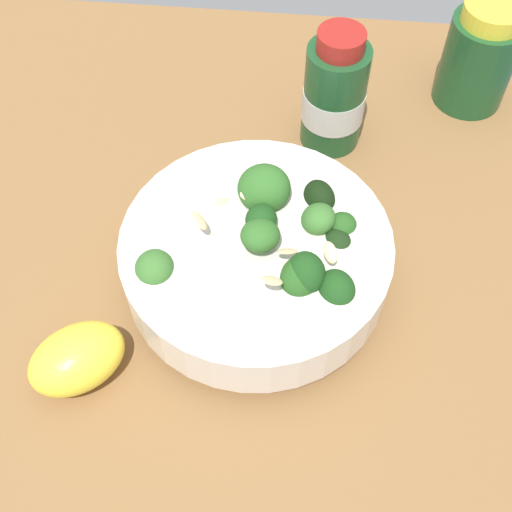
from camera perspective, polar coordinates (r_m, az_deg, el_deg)
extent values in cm
cube|color=brown|center=(63.88, -4.42, 1.90)|extent=(64.48, 64.48, 3.45)
cylinder|color=silver|center=(57.98, 0.00, -1.79)|extent=(12.24, 12.24, 1.55)
cylinder|color=silver|center=(55.39, 0.00, -0.07)|extent=(22.25, 22.25, 4.65)
cylinder|color=beige|center=(53.80, 0.00, 1.08)|extent=(18.16, 18.16, 0.80)
cylinder|color=#4A8F3C|center=(54.31, -8.45, -2.05)|extent=(1.64, 1.67, 1.46)
ellipsoid|color=#386B2B|center=(52.88, -8.67, -1.06)|extent=(4.75, 4.96, 4.15)
cylinder|color=#589D47|center=(56.74, 0.67, 4.62)|extent=(2.13, 1.91, 1.60)
ellipsoid|color=#2D6023|center=(55.32, 0.69, 5.81)|extent=(5.19, 5.66, 5.41)
cylinder|color=#589D47|center=(56.47, 7.14, 1.56)|extent=(1.49, 1.43, 1.79)
ellipsoid|color=#23511C|center=(55.21, 7.31, 2.52)|extent=(4.03, 3.47, 3.34)
cylinder|color=#4A8F3C|center=(53.00, 6.68, -3.79)|extent=(1.35, 1.64, 1.82)
ellipsoid|color=#194216|center=(51.55, 6.86, -2.83)|extent=(4.78, 5.00, 4.25)
cylinder|color=#3C7A32|center=(54.46, 0.43, 2.28)|extent=(1.51, 1.45, 1.39)
ellipsoid|color=#194216|center=(53.38, 0.44, 3.15)|extent=(3.03, 3.47, 3.00)
cylinder|color=#2F662B|center=(55.44, 6.91, 0.43)|extent=(1.24, 1.29, 1.05)
ellipsoid|color=black|center=(54.43, 7.04, 1.17)|extent=(3.93, 3.70, 2.99)
cylinder|color=#589D47|center=(53.00, 0.36, 0.89)|extent=(1.68, 1.59, 1.09)
ellipsoid|color=#2D6023|center=(51.86, 0.37, 1.79)|extent=(4.26, 4.80, 3.47)
cylinder|color=#589D47|center=(52.83, 3.75, -2.73)|extent=(1.81, 1.82, 1.67)
ellipsoid|color=#23511C|center=(51.43, 3.85, -1.77)|extent=(5.01, 5.15, 4.47)
cylinder|color=#3C7A32|center=(55.77, 5.23, 2.19)|extent=(1.45, 1.64, 1.65)
ellipsoid|color=#386B2B|center=(54.51, 5.35, 3.18)|extent=(3.69, 4.25, 3.99)
cylinder|color=#4A8F3C|center=(52.61, 4.24, -2.36)|extent=(1.68, 1.94, 1.67)
ellipsoid|color=#194216|center=(51.23, 4.35, -1.39)|extent=(4.15, 4.98, 4.37)
cylinder|color=#4A8F3C|center=(57.64, 5.32, 4.09)|extent=(1.32, 1.30, 1.11)
ellipsoid|color=black|center=(56.58, 5.42, 4.95)|extent=(4.46, 4.28, 3.92)
ellipsoid|color=#DBBC84|center=(51.29, 2.72, 0.40)|extent=(2.07, 1.65, 1.32)
ellipsoid|color=#DBBC84|center=(52.42, -4.88, 3.05)|extent=(1.87, 1.98, 1.29)
ellipsoid|color=#DBBC84|center=(48.89, 1.37, -2.13)|extent=(2.02, 1.47, 1.22)
ellipsoid|color=#DBBC84|center=(54.63, -0.48, 5.15)|extent=(1.82, 1.18, 1.06)
ellipsoid|color=#DBBC84|center=(51.56, 6.37, 0.30)|extent=(1.61, 1.91, 1.27)
ellipsoid|color=#DBBC84|center=(55.94, -2.72, 4.49)|extent=(1.92, 1.61, 1.23)
ellipsoid|color=yellow|center=(54.31, -15.06, -8.47)|extent=(9.53, 9.15, 4.64)
cylinder|color=#194723|center=(66.15, 6.69, 13.36)|extent=(5.98, 5.98, 10.94)
cylinder|color=maroon|center=(62.05, 7.29, 17.72)|extent=(4.40, 4.40, 1.85)
cylinder|color=beige|center=(66.72, 6.62, 12.83)|extent=(6.10, 6.10, 3.29)
cylinder|color=#194723|center=(74.21, 18.43, 15.51)|extent=(7.31, 7.31, 9.59)
cylinder|color=gold|center=(70.91, 19.70, 18.97)|extent=(6.02, 6.02, 1.79)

